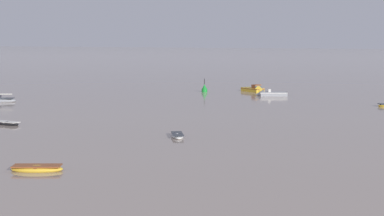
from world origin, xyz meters
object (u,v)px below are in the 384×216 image
Objects in this scene: motorboat_moored_2 at (255,90)px; rowboat_moored_2 at (7,123)px; rowboat_moored_4 at (177,136)px; rowboat_moored_0 at (37,169)px; motorboat_moored_1 at (269,94)px; channel_buoy at (204,89)px.

rowboat_moored_2 is (-16.00, -42.97, -0.14)m from motorboat_moored_2.
rowboat_moored_2 is 1.04× the size of rowboat_moored_4.
motorboat_moored_1 is (4.71, 54.55, 0.07)m from rowboat_moored_0.
motorboat_moored_1 reaches higher than rowboat_moored_2.
rowboat_moored_0 is 1.21× the size of rowboat_moored_4.
motorboat_moored_2 is at bearing -77.45° from motorboat_moored_1.
rowboat_moored_0 is at bearing 140.74° from rowboat_moored_2.
motorboat_moored_1 is 6.57m from motorboat_moored_2.
motorboat_moored_2 is at bearing 69.82° from rowboat_moored_0.
rowboat_moored_0 is at bearing -53.07° from motorboat_moored_2.
rowboat_moored_0 reaches higher than rowboat_moored_4.
rowboat_moored_0 reaches higher than rowboat_moored_2.
channel_buoy is at bearing -123.35° from motorboat_moored_2.
rowboat_moored_2 is at bearing 45.25° from motorboat_moored_1.
rowboat_moored_4 is at bearing -75.89° from channel_buoy.
motorboat_moored_1 is 41.97m from rowboat_moored_2.
motorboat_moored_1 reaches higher than rowboat_moored_4.
rowboat_moored_0 is 58.02m from channel_buoy.
rowboat_moored_4 is 1.31× the size of channel_buoy.
rowboat_moored_2 reaches higher than rowboat_moored_4.
channel_buoy is (8.29, 40.42, 0.33)m from rowboat_moored_2.
rowboat_moored_2 is at bearing 111.33° from rowboat_moored_0.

